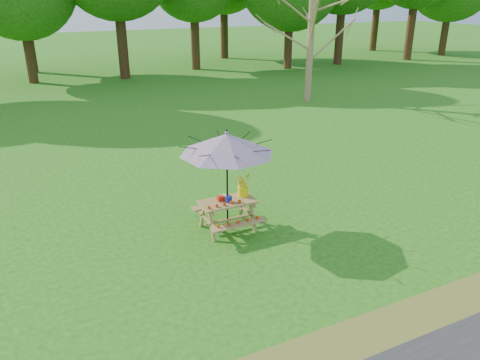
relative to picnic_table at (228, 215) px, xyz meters
name	(u,v)px	position (x,y,z in m)	size (l,w,h in m)	color
ground	(436,212)	(4.75, -1.42, -0.33)	(120.00, 120.00, 0.00)	#1F6413
picnic_table	(228,215)	(0.00, 0.00, 0.00)	(1.20, 1.32, 0.67)	#986C44
patio_umbrella	(227,144)	(0.00, 0.00, 1.62)	(2.33, 2.33, 2.25)	black
produce_bins	(225,198)	(-0.04, 0.05, 0.40)	(0.26, 0.37, 0.13)	red
tomatoes_row	(224,204)	(-0.15, -0.18, 0.38)	(0.77, 0.13, 0.07)	red
flower_bucket	(243,184)	(0.42, 0.11, 0.62)	(0.39, 0.37, 0.52)	#FFEA0D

